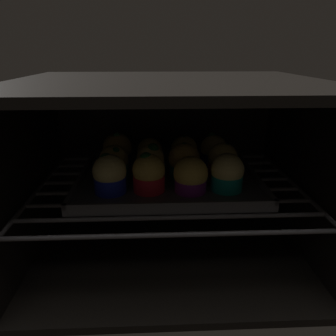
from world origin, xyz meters
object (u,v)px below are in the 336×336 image
object	(u,v)px
muffin_row0_col0	(110,174)
muffin_row2_col3	(213,151)
muffin_row1_col1	(151,162)
muffin_row2_col2	(184,152)
muffin_row0_col3	(227,173)
muffin_row1_col3	(223,161)
muffin_row0_col2	(191,176)
muffin_row1_col2	(184,161)
muffin_row2_col0	(118,151)
muffin_row2_col1	(150,153)
baking_tray	(168,178)
muffin_row0_col1	(149,173)
muffin_row1_col0	(114,163)

from	to	relation	value
muffin_row0_col0	muffin_row2_col3	distance (cm)	26.73
muffin_row1_col1	muffin_row2_col2	world-z (taller)	muffin_row1_col1
muffin_row0_col3	muffin_row1_col3	xyz separation A→B (cm)	(0.62, 7.16, 0.02)
muffin_row0_col2	muffin_row1_col2	bearing A→B (deg)	94.19
muffin_row1_col2	muffin_row1_col3	bearing A→B (deg)	-0.71
muffin_row2_col3	muffin_row1_col1	bearing A→B (deg)	-153.52
muffin_row2_col0	muffin_row0_col3	bearing A→B (deg)	-33.38
muffin_row0_col3	muffin_row2_col0	size ratio (longest dim) A/B	0.90
muffin_row1_col2	muffin_row2_col1	size ratio (longest dim) A/B	1.15
muffin_row0_col0	baking_tray	bearing A→B (deg)	33.74
muffin_row0_col2	muffin_row2_col1	bearing A→B (deg)	117.61
muffin_row1_col2	muffin_row2_col3	bearing A→B (deg)	43.87
muffin_row2_col1	muffin_row2_col3	bearing A→B (deg)	-0.36
muffin_row0_col1	muffin_row2_col3	distance (cm)	20.78
muffin_row0_col1	muffin_row2_col1	bearing A→B (deg)	89.82
muffin_row0_col1	muffin_row1_col0	size ratio (longest dim) A/B	1.09
muffin_row0_col1	muffin_row1_col2	size ratio (longest dim) A/B	1.03
muffin_row0_col1	muffin_row1_col1	distance (cm)	7.07
baking_tray	muffin_row2_col0	xyz separation A→B (cm)	(-11.40, 7.31, 4.16)
muffin_row0_col3	muffin_row1_col1	world-z (taller)	muffin_row1_col1
muffin_row1_col1	muffin_row2_col3	size ratio (longest dim) A/B	1.01
muffin_row1_col3	muffin_row2_col0	xyz separation A→B (cm)	(-23.02, 7.60, 0.28)
muffin_row0_col2	muffin_row0_col3	bearing A→B (deg)	3.20
baking_tray	muffin_row1_col3	bearing A→B (deg)	-1.45
muffin_row0_col0	muffin_row2_col0	distance (cm)	14.87
muffin_row1_col1	muffin_row2_col1	bearing A→B (deg)	92.03
baking_tray	muffin_row2_col3	world-z (taller)	muffin_row2_col3
baking_tray	muffin_row2_col1	distance (cm)	8.89
muffin_row0_col1	muffin_row0_col3	size ratio (longest dim) A/B	1.06
muffin_row1_col3	muffin_row2_col1	world-z (taller)	muffin_row1_col3
muffin_row1_col3	muffin_row0_col3	bearing A→B (deg)	-94.94
baking_tray	muffin_row1_col3	distance (cm)	12.26
muffin_row1_col2	muffin_row2_col1	distance (cm)	10.44
baking_tray	muffin_row1_col3	size ratio (longest dim) A/B	5.13
muffin_row2_col1	muffin_row2_col3	size ratio (longest dim) A/B	0.87
muffin_row0_col0	muffin_row0_col3	size ratio (longest dim) A/B	1.04
muffin_row1_col3	muffin_row1_col1	bearing A→B (deg)	179.58
baking_tray	muffin_row0_col0	bearing A→B (deg)	-146.26
muffin_row0_col1	muffin_row0_col3	world-z (taller)	muffin_row0_col1
muffin_row0_col3	muffin_row1_col2	distance (cm)	10.53
muffin_row1_col2	muffin_row1_col3	distance (cm)	8.24
baking_tray	muffin_row0_col3	size ratio (longest dim) A/B	5.10
muffin_row0_col0	muffin_row1_col0	size ratio (longest dim) A/B	1.08
muffin_row0_col0	muffin_row0_col2	xyz separation A→B (cm)	(15.26, -0.29, -0.44)
muffin_row0_col1	muffin_row1_col1	xyz separation A→B (cm)	(0.31, 7.07, -0.14)
muffin_row2_col1	muffin_row2_col3	distance (cm)	14.95
muffin_row1_col1	muffin_row0_col2	bearing A→B (deg)	-45.18
muffin_row1_col2	muffin_row0_col2	bearing A→B (deg)	-85.81
baking_tray	muffin_row1_col2	world-z (taller)	muffin_row1_col2
muffin_row0_col0	muffin_row1_col0	distance (cm)	7.31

